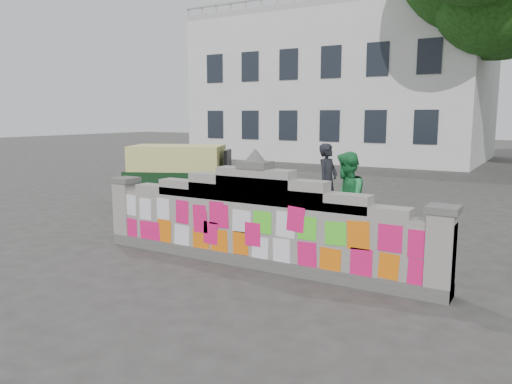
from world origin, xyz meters
TOP-DOWN VIEW (x-y plane):
  - ground at (0.00, 0.00)m, footprint 100.00×100.00m
  - parapet_wall at (-0.00, -0.01)m, footprint 6.48×0.44m
  - building at (-7.00, 21.98)m, footprint 16.00×10.00m
  - cyclist_bike at (-0.03, 3.16)m, footprint 1.96×0.85m
  - cyclist_rider at (-0.03, 3.16)m, footprint 0.47×0.65m
  - pedestrian at (0.90, 1.86)m, footprint 0.92×1.07m
  - rickshaw_left at (-4.56, 3.57)m, footprint 3.21×2.45m

SIDE VIEW (x-z plane):
  - ground at x=0.00m, z-range 0.00..0.00m
  - cyclist_bike at x=-0.03m, z-range 0.00..1.00m
  - parapet_wall at x=0.00m, z-range -0.26..1.75m
  - cyclist_rider at x=-0.03m, z-range 0.00..1.69m
  - rickshaw_left at x=-4.56m, z-range 0.03..1.77m
  - pedestrian at x=0.90m, z-range 0.00..1.87m
  - building at x=-7.00m, z-range -0.44..8.46m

